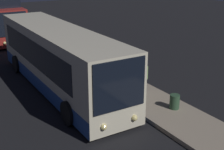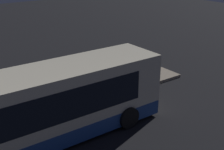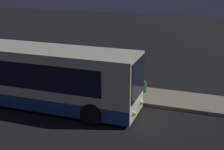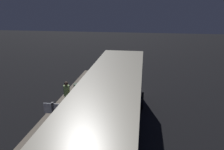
# 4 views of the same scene
# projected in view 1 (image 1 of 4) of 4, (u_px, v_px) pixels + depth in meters

# --- Properties ---
(ground) EXTENTS (80.00, 80.00, 0.00)m
(ground) POSITION_uv_depth(u_px,v_px,m) (66.00, 92.00, 16.21)
(ground) COLOR black
(platform) EXTENTS (20.00, 2.46, 0.18)m
(platform) POSITION_uv_depth(u_px,v_px,m) (113.00, 80.00, 17.56)
(platform) COLOR gray
(platform) RESTS_ON ground
(bus_lead) EXTENTS (12.04, 2.81, 3.20)m
(bus_lead) POSITION_uv_depth(u_px,v_px,m) (58.00, 59.00, 16.30)
(bus_lead) COLOR beige
(bus_lead) RESTS_ON ground
(passenger_boarding) EXTENTS (0.53, 0.63, 1.61)m
(passenger_boarding) POSITION_uv_depth(u_px,v_px,m) (144.00, 76.00, 15.38)
(passenger_boarding) COLOR gray
(passenger_boarding) RESTS_ON platform
(passenger_waiting) EXTENTS (0.66, 0.52, 1.61)m
(passenger_waiting) POSITION_uv_depth(u_px,v_px,m) (128.00, 79.00, 15.02)
(passenger_waiting) COLOR #4C476B
(passenger_waiting) RESTS_ON platform
(suitcase) EXTENTS (0.43, 0.28, 0.82)m
(suitcase) POSITION_uv_depth(u_px,v_px,m) (119.00, 88.00, 15.43)
(suitcase) COLOR black
(suitcase) RESTS_ON platform
(sign_post) EXTENTS (0.10, 0.71, 2.47)m
(sign_post) POSITION_uv_depth(u_px,v_px,m) (83.00, 46.00, 18.20)
(sign_post) COLOR #4C4C51
(sign_post) RESTS_ON platform
(trash_bin) EXTENTS (0.44, 0.44, 0.65)m
(trash_bin) POSITION_uv_depth(u_px,v_px,m) (175.00, 102.00, 13.83)
(trash_bin) COLOR #2D4C33
(trash_bin) RESTS_ON platform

